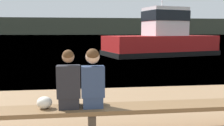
# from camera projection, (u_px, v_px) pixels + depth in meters

# --- Properties ---
(water_surface) EXTENTS (240.00, 240.00, 0.00)m
(water_surface) POSITION_uv_depth(u_px,v_px,m) (81.00, 35.00, 125.54)
(water_surface) COLOR teal
(water_surface) RESTS_ON ground
(far_shoreline) EXTENTS (600.00, 12.00, 8.96)m
(far_shoreline) POSITION_uv_depth(u_px,v_px,m) (80.00, 26.00, 137.46)
(far_shoreline) COLOR #424738
(far_shoreline) RESTS_ON ground
(bench_main) EXTENTS (8.21, 0.51, 0.45)m
(bench_main) POSITION_uv_depth(u_px,v_px,m) (92.00, 111.00, 4.13)
(bench_main) COLOR brown
(bench_main) RESTS_ON ground
(person_left) EXTENTS (0.37, 0.37, 0.96)m
(person_left) POSITION_uv_depth(u_px,v_px,m) (69.00, 83.00, 4.02)
(person_left) COLOR black
(person_left) RESTS_ON bench_main
(person_right) EXTENTS (0.37, 0.38, 0.97)m
(person_right) POSITION_uv_depth(u_px,v_px,m) (93.00, 80.00, 4.06)
(person_right) COLOR navy
(person_right) RESTS_ON bench_main
(shopping_bag) EXTENTS (0.24, 0.21, 0.20)m
(shopping_bag) POSITION_uv_depth(u_px,v_px,m) (44.00, 103.00, 4.03)
(shopping_bag) COLOR beige
(shopping_bag) RESTS_ON bench_main
(tugboat_red) EXTENTS (8.61, 5.43, 5.47)m
(tugboat_red) POSITION_uv_depth(u_px,v_px,m) (161.00, 40.00, 18.04)
(tugboat_red) COLOR #A81919
(tugboat_red) RESTS_ON water_surface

